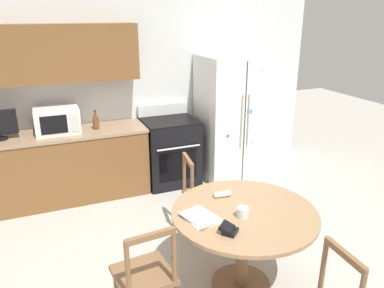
{
  "coord_description": "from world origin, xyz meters",
  "views": [
    {
      "loc": [
        -1.32,
        -2.4,
        2.32
      ],
      "look_at": [
        0.14,
        1.15,
        0.95
      ],
      "focal_mm": 35.0,
      "sensor_mm": 36.0,
      "label": 1
    }
  ],
  "objects_px": {
    "dining_chair_far": "(202,197)",
    "wallet": "(229,229)",
    "microwave": "(57,120)",
    "candle_glass": "(243,213)",
    "refrigerator": "(231,117)",
    "dining_chair_left": "(145,277)",
    "oven_range": "(170,151)",
    "counter_bottle": "(96,122)"
  },
  "relations": [
    {
      "from": "counter_bottle",
      "to": "candle_glass",
      "type": "xyz_separation_m",
      "value": [
        0.78,
        -2.37,
        -0.21
      ]
    },
    {
      "from": "dining_chair_left",
      "to": "wallet",
      "type": "relative_size",
      "value": 5.17
    },
    {
      "from": "dining_chair_far",
      "to": "wallet",
      "type": "distance_m",
      "value": 1.23
    },
    {
      "from": "dining_chair_left",
      "to": "dining_chair_far",
      "type": "xyz_separation_m",
      "value": [
        0.92,
        1.0,
        0.0
      ]
    },
    {
      "from": "refrigerator",
      "to": "wallet",
      "type": "xyz_separation_m",
      "value": [
        -1.32,
        -2.46,
        -0.1
      ]
    },
    {
      "from": "counter_bottle",
      "to": "wallet",
      "type": "xyz_separation_m",
      "value": [
        0.57,
        -2.53,
        -0.22
      ]
    },
    {
      "from": "microwave",
      "to": "wallet",
      "type": "distance_m",
      "value": 2.79
    },
    {
      "from": "microwave",
      "to": "refrigerator",
      "type": "bearing_deg",
      "value": -2.88
    },
    {
      "from": "oven_range",
      "to": "dining_chair_left",
      "type": "distance_m",
      "value": 2.61
    },
    {
      "from": "candle_glass",
      "to": "oven_range",
      "type": "bearing_deg",
      "value": 85.23
    },
    {
      "from": "dining_chair_far",
      "to": "candle_glass",
      "type": "distance_m",
      "value": 1.04
    },
    {
      "from": "dining_chair_far",
      "to": "wallet",
      "type": "relative_size",
      "value": 5.17
    },
    {
      "from": "refrigerator",
      "to": "counter_bottle",
      "type": "xyz_separation_m",
      "value": [
        -1.89,
        0.07,
        0.12
      ]
    },
    {
      "from": "microwave",
      "to": "dining_chair_left",
      "type": "relative_size",
      "value": 0.58
    },
    {
      "from": "counter_bottle",
      "to": "dining_chair_left",
      "type": "height_order",
      "value": "counter_bottle"
    },
    {
      "from": "oven_range",
      "to": "dining_chair_left",
      "type": "height_order",
      "value": "oven_range"
    },
    {
      "from": "oven_range",
      "to": "dining_chair_far",
      "type": "distance_m",
      "value": 1.39
    },
    {
      "from": "refrigerator",
      "to": "microwave",
      "type": "distance_m",
      "value": 2.36
    },
    {
      "from": "dining_chair_left",
      "to": "counter_bottle",
      "type": "bearing_deg",
      "value": 83.47
    },
    {
      "from": "counter_bottle",
      "to": "dining_chair_left",
      "type": "xyz_separation_m",
      "value": [
        -0.05,
        -2.39,
        -0.56
      ]
    },
    {
      "from": "candle_glass",
      "to": "dining_chair_far",
      "type": "bearing_deg",
      "value": 85.19
    },
    {
      "from": "microwave",
      "to": "oven_range",
      "type": "bearing_deg",
      "value": -1.88
    },
    {
      "from": "refrigerator",
      "to": "oven_range",
      "type": "relative_size",
      "value": 1.62
    },
    {
      "from": "oven_range",
      "to": "dining_chair_left",
      "type": "bearing_deg",
      "value": -113.37
    },
    {
      "from": "microwave",
      "to": "candle_glass",
      "type": "height_order",
      "value": "microwave"
    },
    {
      "from": "counter_bottle",
      "to": "candle_glass",
      "type": "relative_size",
      "value": 2.58
    },
    {
      "from": "microwave",
      "to": "counter_bottle",
      "type": "relative_size",
      "value": 2.11
    },
    {
      "from": "counter_bottle",
      "to": "wallet",
      "type": "relative_size",
      "value": 1.41
    },
    {
      "from": "oven_range",
      "to": "dining_chair_far",
      "type": "bearing_deg",
      "value": -94.74
    },
    {
      "from": "dining_chair_far",
      "to": "dining_chair_left",
      "type": "bearing_deg",
      "value": -34.54
    },
    {
      "from": "microwave",
      "to": "counter_bottle",
      "type": "xyz_separation_m",
      "value": [
        0.46,
        -0.05,
        -0.06
      ]
    },
    {
      "from": "microwave",
      "to": "dining_chair_left",
      "type": "xyz_separation_m",
      "value": [
        0.4,
        -2.44,
        -0.62
      ]
    },
    {
      "from": "refrigerator",
      "to": "candle_glass",
      "type": "xyz_separation_m",
      "value": [
        -1.11,
        -2.3,
        -0.09
      ]
    },
    {
      "from": "dining_chair_left",
      "to": "candle_glass",
      "type": "bearing_deg",
      "value": -3.69
    },
    {
      "from": "oven_range",
      "to": "candle_glass",
      "type": "xyz_separation_m",
      "value": [
        -0.2,
        -2.37,
        0.31
      ]
    },
    {
      "from": "dining_chair_left",
      "to": "dining_chair_far",
      "type": "height_order",
      "value": "same"
    },
    {
      "from": "refrigerator",
      "to": "microwave",
      "type": "height_order",
      "value": "refrigerator"
    },
    {
      "from": "microwave",
      "to": "candle_glass",
      "type": "distance_m",
      "value": 2.73
    },
    {
      "from": "refrigerator",
      "to": "dining_chair_far",
      "type": "distance_m",
      "value": 1.73
    },
    {
      "from": "refrigerator",
      "to": "oven_range",
      "type": "distance_m",
      "value": 1.0
    },
    {
      "from": "dining_chair_far",
      "to": "candle_glass",
      "type": "bearing_deg",
      "value": 3.1
    },
    {
      "from": "microwave",
      "to": "wallet",
      "type": "bearing_deg",
      "value": -68.25
    }
  ]
}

